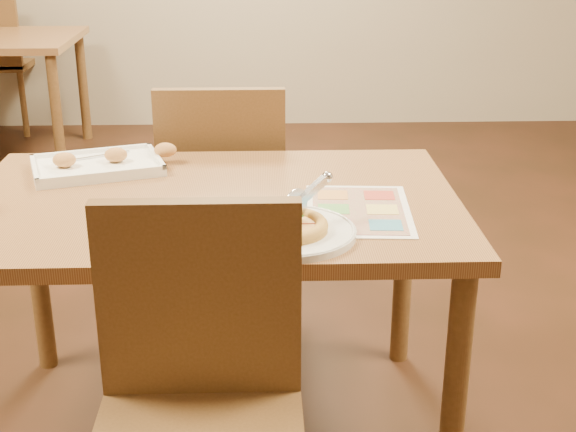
{
  "coord_description": "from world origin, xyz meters",
  "views": [
    {
      "loc": [
        0.13,
        -1.99,
        1.44
      ],
      "look_at": [
        0.19,
        -0.27,
        0.77
      ],
      "focal_mm": 50.0,
      "sensor_mm": 36.0,
      "label": 1
    }
  ],
  "objects_px": {
    "menu": "(358,210)",
    "chair_near": "(198,373)",
    "plate": "(288,233)",
    "dining_table": "(213,228)",
    "appetizer_tray": "(101,165)",
    "chair_far": "(223,180)",
    "pizza_cutter": "(307,195)",
    "pizza": "(285,226)"
  },
  "relations": [
    {
      "from": "pizza",
      "to": "appetizer_tray",
      "type": "relative_size",
      "value": 0.46
    },
    {
      "from": "dining_table",
      "to": "pizza_cutter",
      "type": "bearing_deg",
      "value": -43.31
    },
    {
      "from": "chair_near",
      "to": "pizza",
      "type": "relative_size",
      "value": 2.36
    },
    {
      "from": "menu",
      "to": "chair_near",
      "type": "bearing_deg",
      "value": -127.15
    },
    {
      "from": "chair_far",
      "to": "pizza",
      "type": "xyz_separation_m",
      "value": [
        0.19,
        -0.87,
        0.18
      ]
    },
    {
      "from": "dining_table",
      "to": "chair_near",
      "type": "bearing_deg",
      "value": -90.0
    },
    {
      "from": "pizza_cutter",
      "to": "plate",
      "type": "bearing_deg",
      "value": 178.64
    },
    {
      "from": "pizza",
      "to": "pizza_cutter",
      "type": "relative_size",
      "value": 1.72
    },
    {
      "from": "appetizer_tray",
      "to": "menu",
      "type": "distance_m",
      "value": 0.79
    },
    {
      "from": "dining_table",
      "to": "pizza",
      "type": "xyz_separation_m",
      "value": [
        0.19,
        -0.27,
        0.11
      ]
    },
    {
      "from": "dining_table",
      "to": "chair_far",
      "type": "relative_size",
      "value": 2.77
    },
    {
      "from": "dining_table",
      "to": "plate",
      "type": "xyz_separation_m",
      "value": [
        0.19,
        -0.27,
        0.09
      ]
    },
    {
      "from": "pizza",
      "to": "menu",
      "type": "relative_size",
      "value": 0.54
    },
    {
      "from": "chair_far",
      "to": "dining_table",
      "type": "bearing_deg",
      "value": 90.0
    },
    {
      "from": "dining_table",
      "to": "pizza_cutter",
      "type": "distance_m",
      "value": 0.37
    },
    {
      "from": "dining_table",
      "to": "chair_near",
      "type": "distance_m",
      "value": 0.61
    },
    {
      "from": "chair_near",
      "to": "chair_far",
      "type": "bearing_deg",
      "value": 90.0
    },
    {
      "from": "pizza",
      "to": "dining_table",
      "type": "bearing_deg",
      "value": 124.24
    },
    {
      "from": "chair_near",
      "to": "plate",
      "type": "relative_size",
      "value": 1.48
    },
    {
      "from": "plate",
      "to": "menu",
      "type": "bearing_deg",
      "value": 40.8
    },
    {
      "from": "plate",
      "to": "appetizer_tray",
      "type": "bearing_deg",
      "value": 135.63
    },
    {
      "from": "chair_near",
      "to": "plate",
      "type": "height_order",
      "value": "chair_near"
    },
    {
      "from": "chair_far",
      "to": "plate",
      "type": "bearing_deg",
      "value": 102.45
    },
    {
      "from": "plate",
      "to": "pizza_cutter",
      "type": "xyz_separation_m",
      "value": [
        0.04,
        0.04,
        0.08
      ]
    },
    {
      "from": "plate",
      "to": "pizza_cutter",
      "type": "height_order",
      "value": "pizza_cutter"
    },
    {
      "from": "chair_near",
      "to": "pizza_cutter",
      "type": "relative_size",
      "value": 4.05
    },
    {
      "from": "menu",
      "to": "appetizer_tray",
      "type": "bearing_deg",
      "value": 153.23
    },
    {
      "from": "appetizer_tray",
      "to": "chair_near",
      "type": "bearing_deg",
      "value": -68.57
    },
    {
      "from": "chair_near",
      "to": "appetizer_tray",
      "type": "xyz_separation_m",
      "value": [
        -0.33,
        0.85,
        0.17
      ]
    },
    {
      "from": "plate",
      "to": "menu",
      "type": "relative_size",
      "value": 0.86
    },
    {
      "from": "pizza",
      "to": "menu",
      "type": "xyz_separation_m",
      "value": [
        0.19,
        0.16,
        -0.03
      ]
    },
    {
      "from": "chair_near",
      "to": "appetizer_tray",
      "type": "relative_size",
      "value": 1.08
    },
    {
      "from": "chair_far",
      "to": "plate",
      "type": "relative_size",
      "value": 1.48
    },
    {
      "from": "menu",
      "to": "dining_table",
      "type": "bearing_deg",
      "value": 163.74
    },
    {
      "from": "dining_table",
      "to": "chair_near",
      "type": "height_order",
      "value": "chair_near"
    },
    {
      "from": "chair_near",
      "to": "chair_far",
      "type": "relative_size",
      "value": 1.0
    },
    {
      "from": "appetizer_tray",
      "to": "chair_far",
      "type": "bearing_deg",
      "value": 46.74
    },
    {
      "from": "chair_far",
      "to": "menu",
      "type": "bearing_deg",
      "value": 117.72
    },
    {
      "from": "plate",
      "to": "menu",
      "type": "xyz_separation_m",
      "value": [
        0.18,
        0.16,
        -0.01
      ]
    },
    {
      "from": "dining_table",
      "to": "chair_near",
      "type": "relative_size",
      "value": 2.77
    },
    {
      "from": "chair_far",
      "to": "pizza",
      "type": "height_order",
      "value": "chair_far"
    },
    {
      "from": "chair_far",
      "to": "menu",
      "type": "relative_size",
      "value": 1.28
    }
  ]
}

